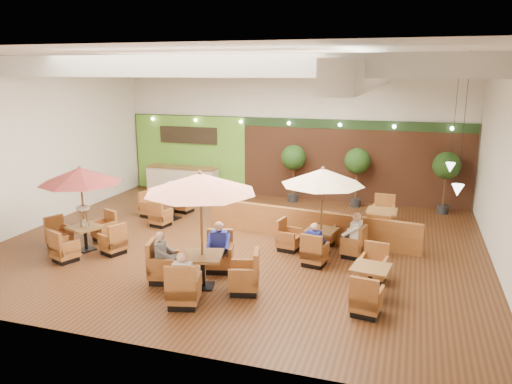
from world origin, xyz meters
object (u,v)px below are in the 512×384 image
at_px(topiary_1, 357,163).
at_px(diner_2, 163,252).
at_px(booth_divider, 309,225).
at_px(diner_3, 315,239).
at_px(diner_1, 219,242).
at_px(table_1, 201,210).
at_px(table_4, 370,282).
at_px(topiary_2, 446,168).
at_px(table_0, 82,193).
at_px(topiary_0, 294,160).
at_px(service_counter, 183,180).
at_px(table_5, 381,223).
at_px(diner_0, 183,274).
at_px(table_3, 167,206).
at_px(diner_4, 354,231).
at_px(table_2, 322,195).

distance_m(topiary_1, diner_2, 9.31).
xyz_separation_m(booth_divider, diner_3, (0.57, -2.02, 0.27)).
distance_m(diner_1, diner_2, 1.48).
bearing_deg(diner_2, diner_1, 113.82).
bearing_deg(table_1, booth_divider, 53.37).
distance_m(table_4, topiary_2, 8.16).
relative_size(booth_divider, diner_2, 8.11).
height_order(table_0, topiary_0, table_0).
distance_m(booth_divider, diner_1, 3.58).
distance_m(service_counter, table_0, 7.11).
bearing_deg(diner_1, table_5, -142.84).
distance_m(service_counter, topiary_2, 10.37).
bearing_deg(topiary_1, diner_0, -105.29).
distance_m(table_1, table_4, 4.22).
height_order(table_1, diner_1, table_1).
relative_size(table_3, topiary_2, 1.10).
distance_m(topiary_1, diner_4, 5.54).
height_order(table_0, topiary_1, table_0).
height_order(service_counter, table_4, service_counter).
distance_m(table_0, diner_1, 4.34).
distance_m(table_3, diner_2, 5.51).
bearing_deg(table_2, table_3, 172.08).
height_order(diner_1, diner_3, diner_1).
bearing_deg(topiary_0, table_3, -135.58).
bearing_deg(table_0, diner_1, 18.84).
relative_size(diner_0, diner_1, 0.96).
bearing_deg(table_2, topiary_0, 120.95).
height_order(table_2, table_5, table_2).
bearing_deg(diner_1, diner_2, 33.84).
relative_size(table_4, topiary_1, 1.13).
xyz_separation_m(table_3, table_5, (7.29, 0.38, -0.05)).
bearing_deg(table_0, table_4, 17.96).
relative_size(table_1, topiary_1, 1.30).
distance_m(table_3, table_4, 8.50).
bearing_deg(diner_4, topiary_2, -16.59).
relative_size(table_1, table_3, 1.17).
height_order(table_3, table_4, table_3).
height_order(table_2, topiary_0, table_2).
height_order(table_3, diner_3, table_3).
bearing_deg(table_3, diner_3, -14.55).
distance_m(table_3, topiary_1, 7.21).
bearing_deg(diner_1, service_counter, -69.12).
xyz_separation_m(table_1, diner_1, (0.00, 1.05, -1.14)).
height_order(table_2, diner_4, table_2).
relative_size(diner_2, diner_4, 0.97).
relative_size(table_5, diner_2, 3.33).
relative_size(table_3, table_5, 0.90).
relative_size(table_4, diner_2, 3.07).
bearing_deg(table_1, topiary_1, 58.44).
height_order(diner_2, diner_3, diner_2).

